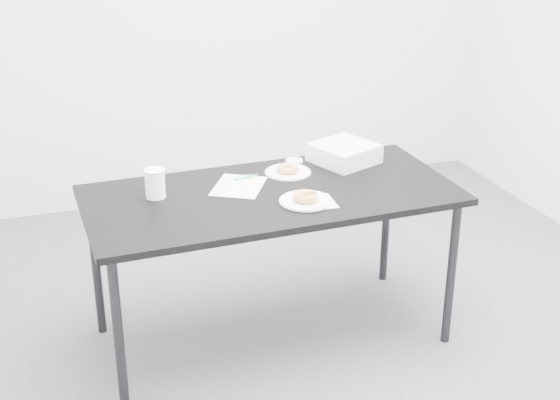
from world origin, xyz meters
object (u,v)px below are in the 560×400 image
object	(u,v)px
scorecard	(239,186)
plate_near	(306,201)
table	(271,204)
donut_far	(288,168)
bakery_box	(344,153)
donut_near	(306,196)
pen	(246,177)
plate_far	(288,172)
coffee_cup	(155,183)

from	to	relation	value
scorecard	plate_near	xyz separation A→B (m)	(0.22, -0.27, 0.01)
table	scorecard	xyz separation A→B (m)	(-0.12, 0.11, 0.06)
donut_far	bakery_box	xyz separation A→B (m)	(0.31, 0.05, 0.02)
scorecard	donut_far	xyz separation A→B (m)	(0.27, 0.09, 0.02)
donut_near	bakery_box	xyz separation A→B (m)	(0.36, 0.41, 0.02)
scorecard	pen	world-z (taller)	pen
plate_near	table	bearing A→B (deg)	123.36
donut_near	donut_far	world-z (taller)	donut_near
scorecard	donut_near	world-z (taller)	donut_near
plate_near	plate_far	xyz separation A→B (m)	(0.05, 0.36, -0.00)
donut_near	donut_far	distance (m)	0.36
scorecard	plate_far	xyz separation A→B (m)	(0.27, 0.09, 0.00)
scorecard	pen	size ratio (longest dim) A/B	2.15
plate_far	coffee_cup	xyz separation A→B (m)	(-0.65, -0.09, 0.06)
table	pen	bearing A→B (deg)	106.25
plate_near	plate_far	distance (m)	0.36
pen	coffee_cup	size ratio (longest dim) A/B	0.95
coffee_cup	bakery_box	bearing A→B (deg)	8.22
bakery_box	table	bearing A→B (deg)	-172.83
pen	coffee_cup	xyz separation A→B (m)	(-0.44, -0.08, 0.06)
bakery_box	pen	bearing A→B (deg)	164.91
scorecard	plate_near	world-z (taller)	plate_near
plate_far	donut_far	distance (m)	0.02
donut_far	bakery_box	size ratio (longest dim) A/B	0.38
table	plate_far	world-z (taller)	plate_far
donut_near	donut_far	bearing A→B (deg)	82.71
table	plate_near	xyz separation A→B (m)	(0.10, -0.16, 0.06)
table	bakery_box	xyz separation A→B (m)	(0.46, 0.25, 0.10)
plate_far	bakery_box	size ratio (longest dim) A/B	0.81
table	pen	xyz separation A→B (m)	(-0.06, 0.19, 0.06)
donut_near	plate_far	world-z (taller)	donut_near
table	scorecard	bearing A→B (deg)	135.44
pen	coffee_cup	distance (m)	0.45
plate_near	donut_near	bearing A→B (deg)	0.00
pen	bakery_box	distance (m)	0.53
table	plate_near	size ratio (longest dim) A/B	7.21
plate_far	donut_far	size ratio (longest dim) A/B	2.13
plate_far	scorecard	bearing A→B (deg)	-162.32
donut_near	coffee_cup	distance (m)	0.66
table	pen	distance (m)	0.21
pen	donut_near	distance (m)	0.39
donut_near	bakery_box	world-z (taller)	bakery_box
plate_near	bakery_box	size ratio (longest dim) A/B	0.85
plate_near	plate_far	size ratio (longest dim) A/B	1.06
table	donut_near	size ratio (longest dim) A/B	15.36
plate_far	coffee_cup	bearing A→B (deg)	-172.39
table	plate_far	size ratio (longest dim) A/B	7.62
table	plate_near	distance (m)	0.20
plate_near	bakery_box	world-z (taller)	bakery_box
plate_near	donut_far	xyz separation A→B (m)	(0.05, 0.36, 0.02)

